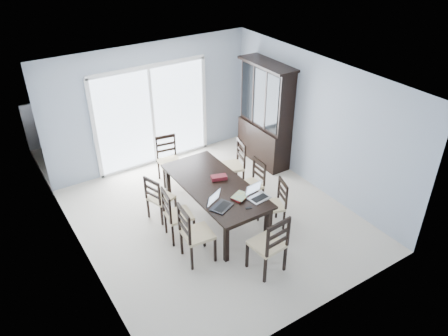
% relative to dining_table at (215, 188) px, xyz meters
% --- Properties ---
extents(floor, '(5.00, 5.00, 0.00)m').
position_rel_dining_table_xyz_m(floor, '(0.00, 0.00, -0.67)').
color(floor, beige).
rests_on(floor, ground).
extents(ceiling, '(5.00, 5.00, 0.00)m').
position_rel_dining_table_xyz_m(ceiling, '(0.00, 0.00, 1.93)').
color(ceiling, white).
rests_on(ceiling, back_wall).
extents(back_wall, '(4.50, 0.02, 2.60)m').
position_rel_dining_table_xyz_m(back_wall, '(0.00, 2.50, 0.63)').
color(back_wall, '#98A4B5').
rests_on(back_wall, floor).
extents(wall_left, '(0.02, 5.00, 2.60)m').
position_rel_dining_table_xyz_m(wall_left, '(-2.25, 0.00, 0.63)').
color(wall_left, '#98A4B5').
rests_on(wall_left, floor).
extents(wall_right, '(0.02, 5.00, 2.60)m').
position_rel_dining_table_xyz_m(wall_right, '(2.25, 0.00, 0.63)').
color(wall_right, '#98A4B5').
rests_on(wall_right, floor).
extents(balcony, '(4.50, 2.00, 0.10)m').
position_rel_dining_table_xyz_m(balcony, '(0.00, 3.50, -0.72)').
color(balcony, gray).
rests_on(balcony, ground).
extents(railing, '(4.50, 0.06, 1.10)m').
position_rel_dining_table_xyz_m(railing, '(0.00, 4.50, -0.12)').
color(railing, '#99999E').
rests_on(railing, balcony).
extents(dining_table, '(1.00, 2.20, 0.75)m').
position_rel_dining_table_xyz_m(dining_table, '(0.00, 0.00, 0.00)').
color(dining_table, black).
rests_on(dining_table, floor).
extents(china_hutch, '(0.50, 1.38, 2.20)m').
position_rel_dining_table_xyz_m(china_hutch, '(2.02, 1.25, 0.40)').
color(china_hutch, black).
rests_on(china_hutch, floor).
extents(sliding_door, '(2.52, 0.05, 2.18)m').
position_rel_dining_table_xyz_m(sliding_door, '(0.00, 2.48, 0.41)').
color(sliding_door, silver).
rests_on(sliding_door, floor).
extents(chair_left_near, '(0.49, 0.48, 1.18)m').
position_rel_dining_table_xyz_m(chair_left_near, '(-0.86, -0.69, -0.05)').
color(chair_left_near, black).
rests_on(chair_left_near, floor).
extents(chair_left_mid, '(0.48, 0.47, 1.10)m').
position_rel_dining_table_xyz_m(chair_left_mid, '(-0.85, -0.06, -0.09)').
color(chair_left_mid, black).
rests_on(chair_left_mid, floor).
extents(chair_left_far, '(0.50, 0.49, 1.02)m').
position_rel_dining_table_xyz_m(chair_left_far, '(-0.85, 0.56, -0.13)').
color(chair_left_far, black).
rests_on(chair_left_far, floor).
extents(chair_right_near, '(0.49, 0.48, 1.02)m').
position_rel_dining_table_xyz_m(chair_right_near, '(0.81, -0.70, -0.13)').
color(chair_right_near, black).
rests_on(chair_right_near, floor).
extents(chair_right_mid, '(0.42, 0.40, 1.04)m').
position_rel_dining_table_xyz_m(chair_right_mid, '(0.87, 0.04, -0.12)').
color(chair_right_mid, black).
rests_on(chair_right_mid, floor).
extents(chair_right_far, '(0.53, 0.52, 1.14)m').
position_rel_dining_table_xyz_m(chair_right_far, '(0.91, 0.72, -0.07)').
color(chair_right_far, black).
rests_on(chair_right_far, floor).
extents(chair_end_near, '(0.49, 0.50, 1.20)m').
position_rel_dining_table_xyz_m(chair_end_near, '(0.00, -1.58, -0.04)').
color(chair_end_near, black).
rests_on(chair_end_near, floor).
extents(chair_end_far, '(0.48, 0.49, 1.11)m').
position_rel_dining_table_xyz_m(chair_end_far, '(-0.09, 1.66, -0.09)').
color(chair_end_far, black).
rests_on(chair_end_far, floor).
extents(laptop_dark, '(0.43, 0.38, 0.25)m').
position_rel_dining_table_xyz_m(laptop_dark, '(-0.26, -0.62, 0.14)').
color(laptop_dark, black).
rests_on(laptop_dark, dining_table).
extents(laptop_silver, '(0.37, 0.28, 0.24)m').
position_rel_dining_table_xyz_m(laptop_silver, '(0.38, -0.75, 0.13)').
color(laptop_silver, '#B1B1B4').
rests_on(laptop_silver, dining_table).
extents(book_stack, '(0.33, 0.30, 0.04)m').
position_rel_dining_table_xyz_m(book_stack, '(0.13, -0.57, 0.10)').
color(book_stack, maroon).
rests_on(book_stack, dining_table).
extents(cell_phone, '(0.11, 0.08, 0.01)m').
position_rel_dining_table_xyz_m(cell_phone, '(0.08, -0.87, 0.08)').
color(cell_phone, black).
rests_on(cell_phone, dining_table).
extents(game_box, '(0.30, 0.21, 0.07)m').
position_rel_dining_table_xyz_m(game_box, '(0.14, 0.10, 0.11)').
color(game_box, '#501011').
rests_on(game_box, dining_table).
extents(hot_tub, '(2.28, 2.12, 1.01)m').
position_rel_dining_table_xyz_m(hot_tub, '(-0.66, 3.56, -0.17)').
color(hot_tub, maroon).
rests_on(hot_tub, balcony).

